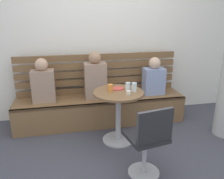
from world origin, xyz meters
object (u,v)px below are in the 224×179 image
object	(u,v)px
cup_tumbler_orange	(110,88)
plate_small	(118,88)
person_adult	(95,78)
person_child_middle	(43,83)
cup_water_clear	(128,87)
cafe_table	(118,107)
person_child_left	(154,78)
booth_bench	(101,110)
white_chair	(148,140)
cup_glass_tall	(134,87)
cup_espresso_small	(129,93)

from	to	relation	value
cup_tumbler_orange	plate_small	distance (m)	0.16
person_adult	cup_tumbler_orange	world-z (taller)	person_adult
person_child_middle	cup_water_clear	bearing A→B (deg)	-27.97
cafe_table	cup_water_clear	size ratio (longest dim) A/B	6.73
person_child_left	person_child_middle	bearing A→B (deg)	179.55
booth_bench	person_child_middle	bearing A→B (deg)	178.43
booth_bench	white_chair	distance (m)	1.47
white_chair	cup_tumbler_orange	xyz separation A→B (m)	(-0.24, 0.84, 0.33)
white_chair	cup_glass_tall	size ratio (longest dim) A/B	7.08
cafe_table	person_child_left	world-z (taller)	person_child_left
person_child_left	cup_tumbler_orange	bearing A→B (deg)	-144.97
cup_glass_tall	cup_water_clear	bearing A→B (deg)	139.89
cup_glass_tall	white_chair	bearing A→B (deg)	-94.98
booth_bench	person_child_middle	xyz separation A→B (m)	(-0.87, 0.02, 0.52)
person_child_left	cup_tumbler_orange	distance (m)	1.04
cafe_table	cup_water_clear	bearing A→B (deg)	9.99
cafe_table	cup_glass_tall	distance (m)	0.35
person_adult	cup_tumbler_orange	distance (m)	0.62
cup_espresso_small	cup_water_clear	bearing A→B (deg)	77.29
booth_bench	cup_tumbler_orange	size ratio (longest dim) A/B	27.00
cup_water_clear	plate_small	distance (m)	0.16
cup_tumbler_orange	cup_espresso_small	world-z (taller)	cup_tumbler_orange
person_adult	person_child_left	world-z (taller)	person_adult
cup_glass_tall	person_adult	bearing A→B (deg)	122.68
white_chair	person_child_middle	distance (m)	1.87
plate_small	cafe_table	bearing A→B (deg)	-98.54
person_child_middle	cup_water_clear	xyz separation A→B (m)	(1.15, -0.61, 0.06)
white_chair	person_child_middle	size ratio (longest dim) A/B	1.27
cafe_table	cup_glass_tall	bearing A→B (deg)	-9.57
cup_tumbler_orange	cup_glass_tall	distance (m)	0.32
white_chair	plate_small	world-z (taller)	white_chair
person_child_left	person_child_middle	xyz separation A→B (m)	(-1.76, 0.01, 0.03)
person_child_left	cup_glass_tall	world-z (taller)	person_child_left
white_chair	cup_tumbler_orange	world-z (taller)	white_chair
cup_espresso_small	cup_water_clear	distance (m)	0.18
cup_espresso_small	plate_small	xyz separation A→B (m)	(-0.08, 0.26, -0.02)
cup_tumbler_orange	cup_espresso_small	size ratio (longest dim) A/B	1.79
plate_small	cup_tumbler_orange	bearing A→B (deg)	-143.63
person_child_middle	cup_espresso_small	world-z (taller)	person_child_middle
person_child_left	cup_water_clear	world-z (taller)	person_child_left
cup_water_clear	person_adult	bearing A→B (deg)	120.49
plate_small	cup_water_clear	bearing A→B (deg)	-37.46
booth_bench	cup_water_clear	world-z (taller)	cup_water_clear
white_chair	person_child_middle	bearing A→B (deg)	128.58
cafe_table	plate_small	xyz separation A→B (m)	(0.02, 0.12, 0.23)
booth_bench	plate_small	distance (m)	0.74
person_child_middle	cup_glass_tall	xyz separation A→B (m)	(1.22, -0.67, 0.06)
white_chair	person_adult	distance (m)	1.52
cup_espresso_small	plate_small	bearing A→B (deg)	107.10
cup_glass_tall	plate_small	distance (m)	0.25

